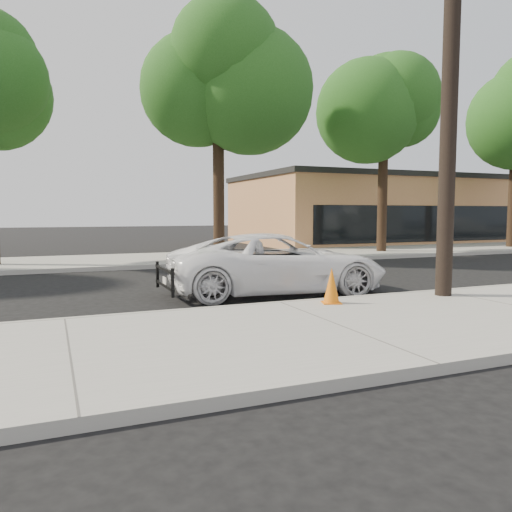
# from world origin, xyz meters

# --- Properties ---
(ground) EXTENTS (120.00, 120.00, 0.00)m
(ground) POSITION_xyz_m (0.00, 0.00, 0.00)
(ground) COLOR black
(ground) RESTS_ON ground
(near_sidewalk) EXTENTS (90.00, 4.40, 0.15)m
(near_sidewalk) POSITION_xyz_m (0.00, -4.30, 0.07)
(near_sidewalk) COLOR gray
(near_sidewalk) RESTS_ON ground
(far_sidewalk) EXTENTS (90.00, 5.00, 0.15)m
(far_sidewalk) POSITION_xyz_m (0.00, 8.50, 0.07)
(far_sidewalk) COLOR gray
(far_sidewalk) RESTS_ON ground
(curb_near) EXTENTS (90.00, 0.12, 0.16)m
(curb_near) POSITION_xyz_m (0.00, -2.10, 0.07)
(curb_near) COLOR #9E9B93
(curb_near) RESTS_ON ground
(building_main) EXTENTS (18.00, 10.00, 4.00)m
(building_main) POSITION_xyz_m (16.00, 16.00, 2.00)
(building_main) COLOR #B07249
(building_main) RESTS_ON ground
(utility_pole) EXTENTS (1.40, 0.34, 9.00)m
(utility_pole) POSITION_xyz_m (3.60, -2.70, 4.70)
(utility_pole) COLOR black
(utility_pole) RESTS_ON near_sidewalk
(tree_c) EXTENTS (4.96, 4.80, 9.55)m
(tree_c) POSITION_xyz_m (2.22, 7.64, 6.91)
(tree_c) COLOR black
(tree_c) RESTS_ON far_sidewalk
(tree_d) EXTENTS (4.50, 4.35, 8.75)m
(tree_d) POSITION_xyz_m (10.20, 7.95, 6.37)
(tree_d) COLOR black
(tree_d) RESTS_ON far_sidewalk
(police_cruiser) EXTENTS (5.38, 2.91, 1.43)m
(police_cruiser) POSITION_xyz_m (0.79, -0.31, 0.72)
(police_cruiser) COLOR white
(police_cruiser) RESTS_ON ground
(traffic_cone) EXTENTS (0.46, 0.46, 0.70)m
(traffic_cone) POSITION_xyz_m (0.88, -2.60, 0.49)
(traffic_cone) COLOR orange
(traffic_cone) RESTS_ON near_sidewalk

